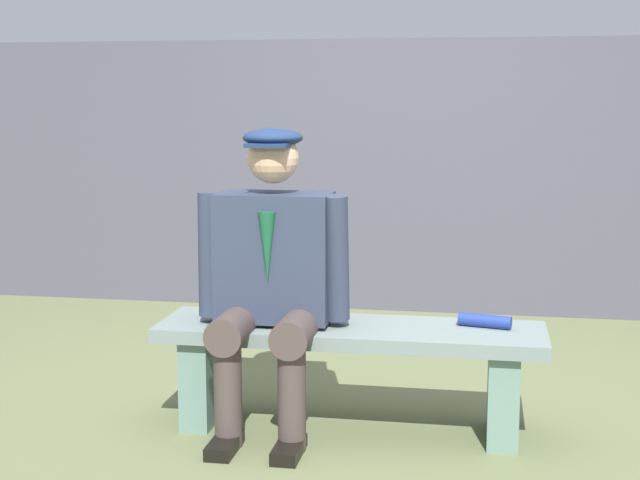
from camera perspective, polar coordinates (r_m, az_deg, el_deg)
name	(u,v)px	position (r m, az deg, el deg)	size (l,w,h in m)	color
ground_plane	(350,428)	(3.91, 1.85, -11.53)	(30.00, 30.00, 0.00)	#636B45
bench	(350,356)	(3.82, 1.87, -7.20)	(1.58, 0.43, 0.44)	slate
seated_man	(272,269)	(3.73, -3.01, -1.78)	(0.64, 0.59, 1.24)	#2D364B
rolled_magazine	(485,321)	(3.80, 10.15, -4.95)	(0.05, 0.05, 0.21)	navy
stadium_wall	(401,176)	(5.95, 5.05, 3.97)	(12.00, 0.24, 1.72)	#4A4A57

